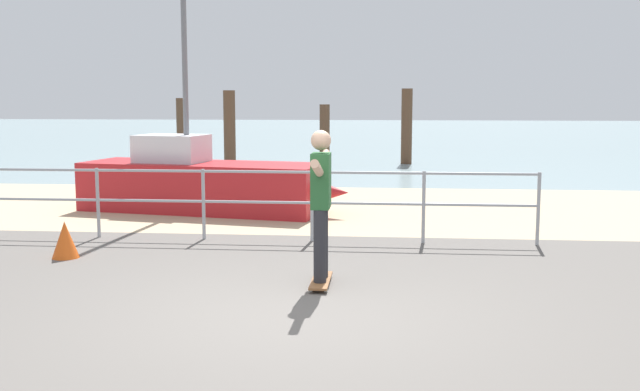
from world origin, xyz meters
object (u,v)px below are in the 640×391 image
object	(u,v)px
skateboard	(321,281)
traffic_cone	(65,240)
sailboat	(211,183)
skateboarder	(321,196)

from	to	relation	value
skateboard	traffic_cone	bearing A→B (deg)	162.39
sailboat	skateboard	size ratio (longest dim) A/B	7.13
traffic_cone	sailboat	bearing A→B (deg)	77.17
sailboat	skateboarder	world-z (taller)	sailboat
skateboard	skateboarder	xyz separation A→B (m)	(-0.00, -0.00, 0.95)
skateboarder	traffic_cone	world-z (taller)	skateboarder
skateboard	skateboarder	bearing A→B (deg)	-92.39
skateboarder	traffic_cone	bearing A→B (deg)	162.39
sailboat	skateboard	distance (m)	5.75
skateboarder	traffic_cone	size ratio (longest dim) A/B	3.30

